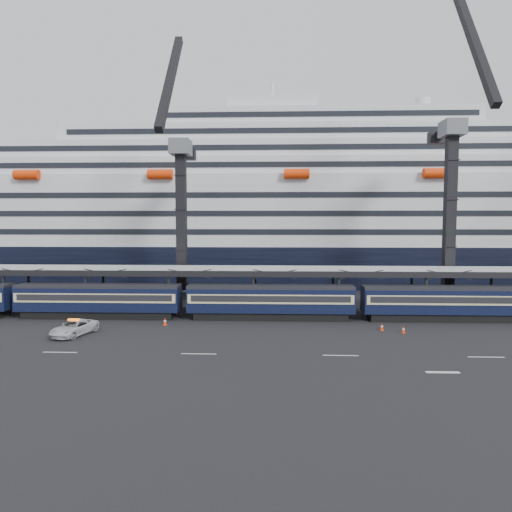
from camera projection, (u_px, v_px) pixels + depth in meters
The scene contains 11 objects.
ground at pixel (356, 343), 42.18m from camera, with size 260.00×260.00×0.00m, color black.
lane_markings at pixel (470, 361), 36.65m from camera, with size 111.00×4.27×0.02m.
train at pixel (300, 300), 52.15m from camera, with size 133.05×3.00×4.05m.
canopy at pixel (336, 270), 55.72m from camera, with size 130.00×6.25×5.53m.
cruise_ship at pixel (308, 215), 87.09m from camera, with size 214.09×28.84×34.00m.
crane_dark_near at pixel (181, 216), 60.55m from camera, with size 4.50×17.75×35.08m.
crane_dark_mid at pixel (451, 205), 58.09m from camera, with size 4.50×18.24×39.64m.
pickup_truck at pixel (74, 328), 45.06m from camera, with size 2.45×5.31×1.48m, color #B9BBC1.
traffic_cone_c at pixel (165, 321), 49.42m from camera, with size 0.42×0.42×0.84m.
traffic_cone_d at pixel (403, 329), 45.94m from camera, with size 0.37×0.37×0.74m.
traffic_cone_e at pixel (382, 327), 47.02m from camera, with size 0.39×0.39×0.77m.
Camera 1 is at (-7.66, -41.76, 11.29)m, focal length 32.00 mm.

